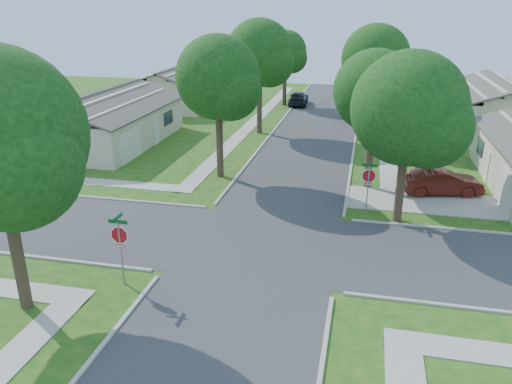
{
  "coord_description": "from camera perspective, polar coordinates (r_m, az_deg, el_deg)",
  "views": [
    {
      "loc": [
        4.33,
        -20.65,
        10.6
      ],
      "look_at": [
        -0.86,
        2.51,
        1.6
      ],
      "focal_mm": 35.0,
      "sensor_mm": 36.0,
      "label": 1
    }
  ],
  "objects": [
    {
      "name": "tree_ne_corner",
      "position": [
        25.44,
        17.14,
        8.5
      ],
      "size": [
        5.8,
        5.6,
        8.66
      ],
      "color": "#38281C",
      "rests_on": "ground"
    },
    {
      "name": "tree_w_mid",
      "position": [
        42.81,
        0.49,
        15.26
      ],
      "size": [
        5.8,
        5.6,
        9.56
      ],
      "color": "#38281C",
      "rests_on": "ground"
    },
    {
      "name": "tree_e_near",
      "position": [
        30.07,
        13.5,
        10.72
      ],
      "size": [
        4.97,
        4.8,
        8.28
      ],
      "color": "#38281C",
      "rests_on": "ground"
    },
    {
      "name": "stop_sign_sw",
      "position": [
        20.23,
        -15.32,
        -5.09
      ],
      "size": [
        1.05,
        0.8,
        2.98
      ],
      "color": "gray",
      "rests_on": "ground"
    },
    {
      "name": "tree_e_mid",
      "position": [
        41.88,
        13.57,
        14.26
      ],
      "size": [
        5.59,
        5.4,
        9.21
      ],
      "color": "#38281C",
      "rests_on": "ground"
    },
    {
      "name": "sidewalk_nw",
      "position": [
        48.96,
        0.02,
        8.3
      ],
      "size": [
        1.2,
        40.0,
        0.04
      ],
      "primitive_type": "cube",
      "color": "#9E9B91",
      "rests_on": "ground"
    },
    {
      "name": "car_driveway",
      "position": [
        31.3,
        20.44,
        1.1
      ],
      "size": [
        4.85,
        2.49,
        1.52
      ],
      "primitive_type": "imported",
      "rotation": [
        0.0,
        0.0,
        1.77
      ],
      "color": "#4B150F",
      "rests_on": "ground"
    },
    {
      "name": "car_curb_east",
      "position": [
        49.34,
        11.19,
        8.75
      ],
      "size": [
        2.04,
        3.98,
        1.3
      ],
      "primitive_type": "imported",
      "rotation": [
        0.0,
        0.0,
        0.14
      ],
      "color": "black",
      "rests_on": "ground"
    },
    {
      "name": "house_ne_far",
      "position": [
        51.8,
        25.73,
        8.64
      ],
      "size": [
        8.42,
        13.6,
        4.23
      ],
      "color": "beige",
      "rests_on": "ground"
    },
    {
      "name": "car_curb_west",
      "position": [
        56.48,
        4.85,
        10.63
      ],
      "size": [
        2.35,
        5.1,
        1.44
      ],
      "primitive_type": "imported",
      "rotation": [
        0.0,
        0.0,
        3.21
      ],
      "color": "black",
      "rests_on": "ground"
    },
    {
      "name": "ground",
      "position": [
        23.61,
        0.7,
        -5.91
      ],
      "size": [
        100.0,
        100.0,
        0.0
      ],
      "primitive_type": "plane",
      "color": "#184D15",
      "rests_on": "ground"
    },
    {
      "name": "driveway",
      "position": [
        29.91,
        18.62,
        -1.08
      ],
      "size": [
        8.8,
        3.6,
        0.05
      ],
      "primitive_type": "cube",
      "color": "#9E9B91",
      "rests_on": "ground"
    },
    {
      "name": "tree_e_far",
      "position": [
        54.85,
        13.52,
        15.4
      ],
      "size": [
        5.17,
        5.0,
        8.72
      ],
      "color": "#38281C",
      "rests_on": "ground"
    },
    {
      "name": "house_nw_near",
      "position": [
        42.02,
        -16.79,
        7.41
      ],
      "size": [
        8.42,
        13.6,
        4.23
      ],
      "color": "beige",
      "rests_on": "ground"
    },
    {
      "name": "sidewalk_ne",
      "position": [
        47.87,
        14.55,
        7.34
      ],
      "size": [
        1.2,
        40.0,
        0.04
      ],
      "primitive_type": "cube",
      "color": "#9E9B91",
      "rests_on": "ground"
    },
    {
      "name": "stop_sign_ne",
      "position": [
        26.76,
        12.75,
        1.57
      ],
      "size": [
        1.05,
        0.8,
        2.98
      ],
      "color": "gray",
      "rests_on": "ground"
    },
    {
      "name": "road_ns",
      "position": [
        23.61,
        0.7,
        -5.9
      ],
      "size": [
        7.0,
        100.0,
        0.02
      ],
      "primitive_type": "cube",
      "color": "#333335",
      "rests_on": "ground"
    },
    {
      "name": "tree_w_far",
      "position": [
        55.62,
        3.41,
        15.49
      ],
      "size": [
        4.76,
        4.6,
        8.04
      ],
      "color": "#38281C",
      "rests_on": "ground"
    },
    {
      "name": "tree_w_near",
      "position": [
        31.3,
        -4.27,
        12.48
      ],
      "size": [
        5.38,
        5.2,
        8.97
      ],
      "color": "#38281C",
      "rests_on": "ground"
    },
    {
      "name": "house_nw_far",
      "position": [
        57.16,
        -8.54,
        11.41
      ],
      "size": [
        8.42,
        13.6,
        4.23
      ],
      "color": "beige",
      "rests_on": "ground"
    }
  ]
}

